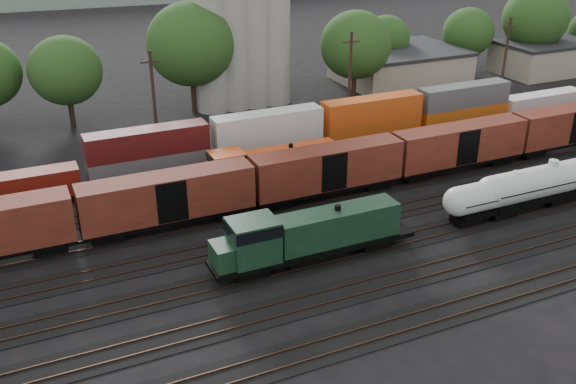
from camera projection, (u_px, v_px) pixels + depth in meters
name	position (u px, v px, depth m)	size (l,w,h in m)	color
ground	(350.00, 220.00, 57.81)	(600.00, 600.00, 0.00)	black
tracks	(350.00, 220.00, 57.79)	(180.00, 33.20, 0.20)	black
green_locomotive	(303.00, 236.00, 49.95)	(17.08, 3.01, 4.52)	black
tank_car_a	(514.00, 191.00, 57.91)	(15.22, 2.72, 3.99)	silver
tank_car_b	(550.00, 181.00, 59.40)	(16.63, 2.98, 4.36)	silver
orange_locomotive	(266.00, 165.00, 63.57)	(16.09, 2.68, 4.02)	black
boxcar_string	(168.00, 197.00, 54.95)	(138.20, 2.90, 4.20)	black
container_wall	(92.00, 168.00, 61.52)	(164.55, 2.60, 5.80)	black
grain_silo	(241.00, 23.00, 83.98)	(13.40, 5.00, 29.00)	#A19E93
industrial_sheds	(267.00, 87.00, 88.29)	(119.38, 17.26, 5.10)	#9E937F
tree_band	(127.00, 57.00, 80.89)	(163.40, 24.20, 14.48)	black
utility_poles	(258.00, 91.00, 73.34)	(122.20, 0.36, 12.00)	black
distant_hills	(113.00, 8.00, 290.05)	(860.00, 286.00, 130.00)	#59665B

